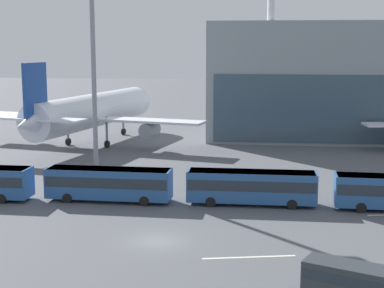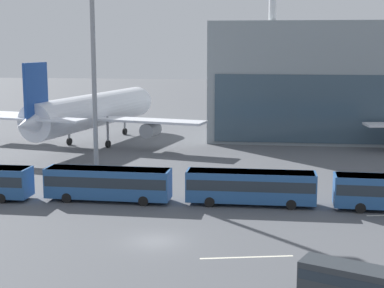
% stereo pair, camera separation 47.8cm
% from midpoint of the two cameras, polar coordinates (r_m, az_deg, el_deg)
% --- Properties ---
extents(ground_plane, '(440.00, 440.00, 0.00)m').
position_cam_midpoint_polar(ground_plane, '(48.39, -3.32, -9.39)').
color(ground_plane, '#515459').
extents(airliner_at_gate_near, '(37.88, 37.94, 13.37)m').
position_cam_midpoint_polar(airliner_at_gate_near, '(93.34, -9.63, 3.13)').
color(airliner_at_gate_near, silver).
rests_on(airliner_at_gate_near, ground_plane).
extents(shuttle_bus_1, '(12.80, 3.12, 3.38)m').
position_cam_midpoint_polar(shuttle_bus_1, '(60.22, -7.91, -3.67)').
color(shuttle_bus_1, '#285693').
rests_on(shuttle_bus_1, ground_plane).
extents(shuttle_bus_2, '(12.75, 2.91, 3.38)m').
position_cam_midpoint_polar(shuttle_bus_2, '(58.58, 5.94, -4.01)').
color(shuttle_bus_2, '#285693').
rests_on(shuttle_bus_2, ground_plane).
extents(service_van_foreground, '(5.75, 4.08, 2.45)m').
position_cam_midpoint_polar(service_van_foreground, '(38.36, 14.90, -12.64)').
color(service_van_foreground, '#2D3338').
rests_on(service_van_foreground, ground_plane).
extents(floodlight_mast, '(2.09, 2.09, 23.99)m').
position_cam_midpoint_polar(floodlight_mast, '(71.32, -9.35, 8.52)').
color(floodlight_mast, gray).
rests_on(floodlight_mast, ground_plane).
extents(lane_stripe_3, '(6.99, 1.74, 0.01)m').
position_cam_midpoint_polar(lane_stripe_3, '(45.09, 5.64, -10.87)').
color(lane_stripe_3, silver).
rests_on(lane_stripe_3, ground_plane).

